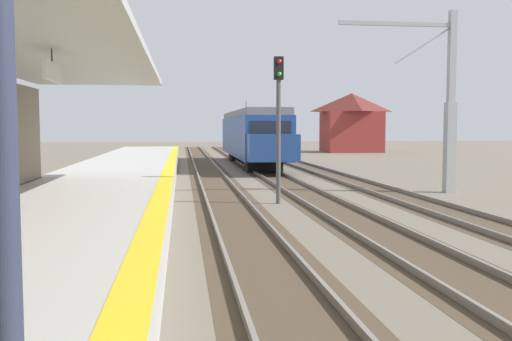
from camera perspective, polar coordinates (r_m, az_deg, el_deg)
The scene contains 8 objects.
station_platform at distance 15.77m, azimuth -17.56°, elevation -4.23°, with size 5.00×80.00×0.91m.
track_pair_nearest_platform at distance 19.60m, azimuth -2.62°, elevation -3.58°, with size 2.34×120.00×0.16m.
track_pair_middle at distance 20.16m, azimuth 7.07°, elevation -3.38°, with size 2.34×120.00×0.16m.
track_pair_far_side at distance 21.26m, azimuth 16.00°, elevation -3.12°, with size 2.34×120.00×0.16m.
approaching_train at distance 41.15m, azimuth -0.36°, elevation 3.53°, with size 2.93×19.60×4.76m.
rail_signal_post at distance 20.53m, azimuth 2.24°, elevation 5.58°, with size 0.32×0.34×5.20m.
catenary_pylon_far_side at distance 25.24m, azimuth 18.03°, elevation 6.06°, with size 5.00×0.40×7.50m.
distant_trackside_house at distance 64.07m, azimuth 9.40°, elevation 4.79°, with size 6.60×5.28×6.40m.
Camera 1 is at (0.31, 0.65, 2.74)m, focal length 40.56 mm.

